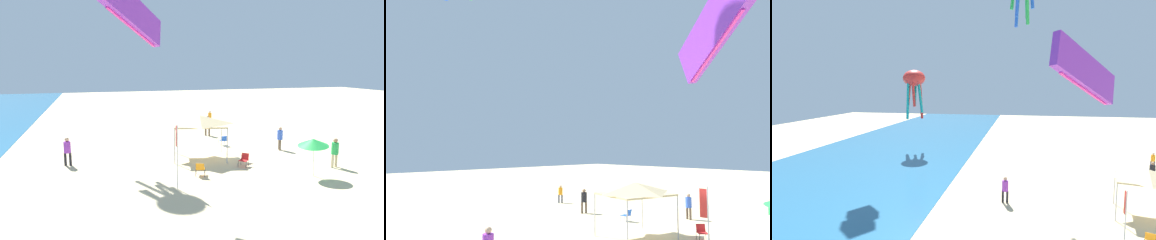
{
  "view_description": "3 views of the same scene",
  "coord_description": "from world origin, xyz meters",
  "views": [
    {
      "loc": [
        -23.87,
        10.2,
        6.47
      ],
      "look_at": [
        -0.24,
        3.26,
        2.48
      ],
      "focal_mm": 32.12,
      "sensor_mm": 36.0,
      "label": 1
    },
    {
      "loc": [
        -13.34,
        18.94,
        4.92
      ],
      "look_at": [
        -1.13,
        7.14,
        6.29
      ],
      "focal_mm": 32.46,
      "sensor_mm": 36.0,
      "label": 2
    },
    {
      "loc": [
        -21.49,
        10.82,
        8.2
      ],
      "look_at": [
        -1.13,
        14.74,
        5.77
      ],
      "focal_mm": 28.39,
      "sensor_mm": 36.0,
      "label": 3
    }
  ],
  "objects": [
    {
      "name": "person_watching_sky",
      "position": [
        -1.15,
        -3.47,
        1.05
      ],
      "size": [
        0.46,
        0.42,
        1.78
      ],
      "rotation": [
        0.0,
        0.0,
        2.79
      ],
      "color": "brown",
      "rests_on": "ground"
    },
    {
      "name": "banner_flag",
      "position": [
        -7.09,
        6.07,
        2.08
      ],
      "size": [
        0.36,
        0.06,
        3.46
      ],
      "color": "silver",
      "rests_on": "ground"
    },
    {
      "name": "folding_chair_right_of_tent",
      "position": [
        1.4,
        0.12,
        0.47
      ],
      "size": [
        0.64,
        0.56,
        0.82
      ],
      "rotation": [
        0.0,
        0.0,
        1.6
      ],
      "color": "black",
      "rests_on": "ground"
    },
    {
      "name": "person_far_stroller",
      "position": [
        5.5,
        0.09,
        1.07
      ],
      "size": [
        0.43,
        0.46,
        1.83
      ],
      "rotation": [
        0.0,
        0.0,
        4.33
      ],
      "color": "brown",
      "rests_on": "ground"
    },
    {
      "name": "ground",
      "position": [
        0.0,
        0.0,
        -0.05
      ],
      "size": [
        120.0,
        120.0,
        0.1
      ],
      "primitive_type": "cube",
      "color": "beige"
    },
    {
      "name": "canopy_tent",
      "position": [
        -1.53,
        3.1,
        2.65
      ],
      "size": [
        3.71,
        4.14,
        3.01
      ],
      "rotation": [
        0.0,
        0.0,
        -0.23
      ],
      "color": "#B7B7BC",
      "rests_on": "ground"
    },
    {
      "name": "kite_parafoil_purple",
      "position": [
        -8.55,
        8.35,
        8.67
      ],
      "size": [
        3.93,
        3.15,
        2.85
      ],
      "rotation": [
        0.0,
        0.0,
        5.58
      ],
      "color": "purple"
    },
    {
      "name": "person_near_umbrella",
      "position": [
        10.44,
        -1.86,
        0.94
      ],
      "size": [
        0.38,
        0.4,
        1.6
      ],
      "rotation": [
        0.0,
        0.0,
        1.13
      ],
      "color": "#33384C",
      "rests_on": "ground"
    },
    {
      "name": "folding_chair_left_of_tent",
      "position": [
        -4.3,
        0.95,
        0.47
      ],
      "size": [
        0.81,
        0.8,
        0.82
      ],
      "rotation": [
        0.0,
        0.0,
        3.95
      ],
      "color": "black",
      "rests_on": "ground"
    }
  ]
}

